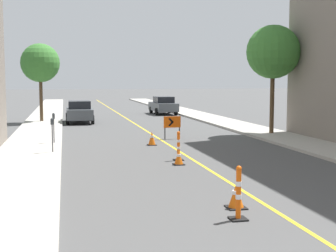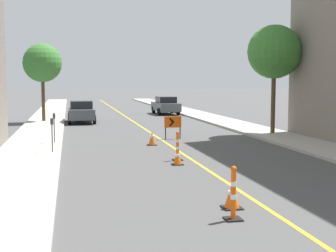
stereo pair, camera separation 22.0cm
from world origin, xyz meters
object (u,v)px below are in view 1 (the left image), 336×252
(traffic_cone_third, at_px, (179,157))
(parked_car_curb_mid, at_px, (163,105))
(traffic_cone_second, at_px, (236,196))
(street_tree_left_near, at_px, (40,63))
(parking_meter_far_curb, at_px, (54,122))
(parked_car_curb_near, at_px, (79,112))
(arrow_barricade_primary, at_px, (172,123))
(traffic_cone_fourth, at_px, (152,138))
(delineator_post_rear, at_px, (178,148))
(delineator_post_front, at_px, (238,196))
(street_tree_right_near, at_px, (273,52))
(parking_meter_near_curb, at_px, (52,128))

(traffic_cone_third, bearing_deg, parked_car_curb_mid, 79.34)
(traffic_cone_second, bearing_deg, parked_car_curb_mid, 81.32)
(traffic_cone_second, relative_size, street_tree_left_near, 0.11)
(parking_meter_far_curb, xyz_separation_m, street_tree_left_near, (-1.11, 12.17, 3.14))
(parked_car_curb_near, xyz_separation_m, parked_car_curb_mid, (7.62, 6.87, 0.00))
(arrow_barricade_primary, xyz_separation_m, parked_car_curb_mid, (3.20, 17.35, -0.04))
(traffic_cone_fourth, bearing_deg, arrow_barricade_primary, 54.21)
(traffic_cone_third, xyz_separation_m, delineator_post_rear, (0.22, 0.92, 0.22))
(traffic_cone_second, distance_m, delineator_post_front, 0.98)
(traffic_cone_second, relative_size, street_tree_right_near, 0.10)
(traffic_cone_third, distance_m, traffic_cone_fourth, 5.23)
(parked_car_curb_near, height_order, parking_meter_near_curb, parked_car_curb_near)
(traffic_cone_fourth, xyz_separation_m, street_tree_right_near, (7.26, 2.47, 4.28))
(arrow_barricade_primary, bearing_deg, traffic_cone_third, -106.67)
(delineator_post_rear, bearing_deg, parking_meter_near_curb, 154.17)
(parking_meter_far_curb, bearing_deg, delineator_post_rear, -47.62)
(parking_meter_far_curb, height_order, street_tree_left_near, street_tree_left_near)
(traffic_cone_fourth, distance_m, parking_meter_near_curb, 5.02)
(delineator_post_rear, distance_m, arrow_barricade_primary, 6.46)
(parked_car_curb_mid, bearing_deg, traffic_cone_second, -100.74)
(parked_car_curb_near, bearing_deg, parking_meter_far_curb, -97.20)
(traffic_cone_third, bearing_deg, parked_car_curb_near, 99.59)
(delineator_post_front, xyz_separation_m, parking_meter_near_curb, (-4.23, 10.06, 0.59))
(traffic_cone_second, height_order, parking_meter_near_curb, parking_meter_near_curb)
(traffic_cone_third, distance_m, street_tree_left_near, 19.58)
(parked_car_curb_near, bearing_deg, arrow_barricade_primary, -66.61)
(traffic_cone_third, xyz_separation_m, delineator_post_front, (-0.32, -6.84, 0.26))
(parking_meter_near_curb, bearing_deg, traffic_cone_second, -63.70)
(traffic_cone_fourth, bearing_deg, street_tree_right_near, 18.76)
(traffic_cone_third, xyz_separation_m, parked_car_curb_mid, (4.63, 24.60, 0.53))
(delineator_post_rear, xyz_separation_m, street_tree_right_near, (7.02, 6.78, 4.12))
(parked_car_curb_mid, distance_m, street_tree_right_near, 17.52)
(traffic_cone_fourth, relative_size, parked_car_curb_near, 0.15)
(traffic_cone_fourth, height_order, street_tree_right_near, street_tree_right_near)
(street_tree_right_near, bearing_deg, traffic_cone_second, -118.06)
(parked_car_curb_mid, xyz_separation_m, parking_meter_far_curb, (-9.19, -18.46, 0.33))
(traffic_cone_second, relative_size, delineator_post_front, 0.50)
(parking_meter_near_curb, bearing_deg, parking_meter_far_curb, 90.00)
(traffic_cone_fourth, relative_size, arrow_barricade_primary, 0.55)
(traffic_cone_second, relative_size, traffic_cone_third, 1.12)
(delineator_post_rear, distance_m, parked_car_curb_mid, 24.10)
(delineator_post_front, relative_size, street_tree_right_near, 0.20)
(delineator_post_front, xyz_separation_m, parked_car_curb_mid, (4.95, 31.44, 0.27))
(parked_car_curb_near, bearing_deg, delineator_post_front, -83.32)
(street_tree_right_near, bearing_deg, delineator_post_front, -117.48)
(parked_car_curb_near, height_order, street_tree_right_near, street_tree_right_near)
(traffic_cone_second, xyz_separation_m, street_tree_left_near, (-5.63, 24.25, 3.97))
(delineator_post_rear, relative_size, parked_car_curb_near, 0.26)
(parked_car_curb_near, bearing_deg, parking_meter_near_curb, -95.67)
(traffic_cone_fourth, bearing_deg, street_tree_left_near, 113.32)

